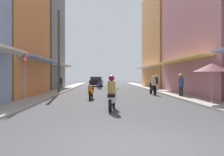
% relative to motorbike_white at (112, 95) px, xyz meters
% --- Properties ---
extents(ground_plane, '(99.86, 99.86, 0.00)m').
position_rel_motorbike_white_xyz_m(ground_plane, '(0.29, 13.30, -0.70)').
color(ground_plane, '#424244').
extents(sidewalk_left, '(1.54, 53.39, 0.12)m').
position_rel_motorbike_white_xyz_m(sidewalk_left, '(-4.77, 13.30, -0.64)').
color(sidewalk_left, '#ADA89E').
rests_on(sidewalk_left, ground).
extents(sidewalk_right, '(1.54, 53.39, 0.12)m').
position_rel_motorbike_white_xyz_m(sidewalk_right, '(5.35, 13.30, -0.64)').
color(sidewalk_right, '#ADA89E').
rests_on(sidewalk_right, ground).
extents(building_left_far, '(7.05, 8.44, 13.73)m').
position_rel_motorbike_white_xyz_m(building_left_far, '(-8.53, 17.55, 6.15)').
color(building_left_far, slate).
rests_on(building_left_far, ground).
extents(building_right_mid, '(7.05, 13.05, 14.77)m').
position_rel_motorbike_white_xyz_m(building_right_mid, '(9.12, 8.76, 6.67)').
color(building_right_mid, '#B7727F').
rests_on(building_right_mid, ground).
extents(building_right_far, '(7.05, 12.63, 13.74)m').
position_rel_motorbike_white_xyz_m(building_right_far, '(9.12, 22.58, 6.16)').
color(building_right_far, '#D88C4C').
rests_on(building_right_far, ground).
extents(motorbike_white, '(0.58, 1.80, 1.58)m').
position_rel_motorbike_white_xyz_m(motorbike_white, '(0.00, 0.00, 0.00)').
color(motorbike_white, black).
rests_on(motorbike_white, ground).
extents(motorbike_blue, '(0.67, 1.77, 0.96)m').
position_rel_motorbike_white_xyz_m(motorbike_blue, '(-0.81, 17.84, -0.20)').
color(motorbike_blue, black).
rests_on(motorbike_blue, ground).
extents(motorbike_black, '(0.55, 1.81, 1.58)m').
position_rel_motorbike_white_xyz_m(motorbike_black, '(3.73, 8.79, 0.00)').
color(motorbike_black, black).
rests_on(motorbike_black, ground).
extents(motorbike_orange, '(0.55, 1.81, 0.96)m').
position_rel_motorbike_white_xyz_m(motorbike_orange, '(-1.21, 5.25, -0.20)').
color(motorbike_orange, black).
rests_on(motorbike_orange, ground).
extents(parked_car, '(1.98, 4.19, 1.45)m').
position_rel_motorbike_white_xyz_m(parked_car, '(-1.36, 24.73, 0.04)').
color(parked_car, black).
rests_on(parked_car, ground).
extents(pedestrian_far, '(0.34, 0.34, 1.54)m').
position_rel_motorbike_white_xyz_m(pedestrian_far, '(-5.02, 15.65, 0.06)').
color(pedestrian_far, '#598C59').
rests_on(pedestrian_far, ground).
extents(pedestrian_foreground, '(0.44, 0.44, 1.72)m').
position_rel_motorbike_white_xyz_m(pedestrian_foreground, '(4.90, 12.60, 0.27)').
color(pedestrian_foreground, beige).
rests_on(pedestrian_foreground, ground).
extents(pedestrian_crossing, '(0.44, 0.44, 1.77)m').
position_rel_motorbike_white_xyz_m(pedestrian_crossing, '(5.18, 6.12, 0.29)').
color(pedestrian_crossing, '#262628').
rests_on(pedestrian_crossing, ground).
extents(vendor_umbrella, '(1.95, 1.95, 2.22)m').
position_rel_motorbike_white_xyz_m(vendor_umbrella, '(5.37, 1.75, 1.29)').
color(vendor_umbrella, '#99999E').
rests_on(vendor_umbrella, ground).
extents(utility_pole, '(0.20, 1.20, 7.28)m').
position_rel_motorbike_white_xyz_m(utility_pole, '(-4.25, 10.21, 3.01)').
color(utility_pole, '#4C4C4F').
rests_on(utility_pole, ground).
extents(street_sign_no_entry, '(0.07, 0.60, 2.65)m').
position_rel_motorbike_white_xyz_m(street_sign_no_entry, '(-4.15, 0.93, 1.01)').
color(street_sign_no_entry, gray).
rests_on(street_sign_no_entry, ground).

